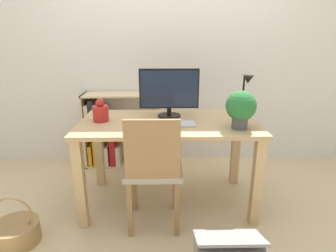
{
  "coord_description": "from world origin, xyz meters",
  "views": [
    {
      "loc": [
        -0.04,
        -2.11,
        1.35
      ],
      "look_at": [
        0.0,
        0.1,
        0.65
      ],
      "focal_mm": 30.0,
      "sensor_mm": 36.0,
      "label": 1
    }
  ],
  "objects_px": {
    "keyboard": "(169,124)",
    "potted_plant": "(241,108)",
    "chair": "(153,168)",
    "vase": "(101,112)",
    "monitor": "(169,91)",
    "basket": "(16,232)",
    "bookshelf": "(111,135)",
    "desk_lamp": "(245,93)"
  },
  "relations": [
    {
      "from": "vase",
      "to": "potted_plant",
      "type": "height_order",
      "value": "potted_plant"
    },
    {
      "from": "chair",
      "to": "bookshelf",
      "type": "distance_m",
      "value": 1.21
    },
    {
      "from": "desk_lamp",
      "to": "basket",
      "type": "bearing_deg",
      "value": -162.55
    },
    {
      "from": "basket",
      "to": "keyboard",
      "type": "bearing_deg",
      "value": 20.12
    },
    {
      "from": "keyboard",
      "to": "potted_plant",
      "type": "relative_size",
      "value": 1.44
    },
    {
      "from": "keyboard",
      "to": "potted_plant",
      "type": "xyz_separation_m",
      "value": [
        0.51,
        -0.09,
        0.15
      ]
    },
    {
      "from": "keyboard",
      "to": "chair",
      "type": "height_order",
      "value": "chair"
    },
    {
      "from": "keyboard",
      "to": "bookshelf",
      "type": "xyz_separation_m",
      "value": [
        -0.61,
        0.87,
        -0.39
      ]
    },
    {
      "from": "chair",
      "to": "bookshelf",
      "type": "height_order",
      "value": "chair"
    },
    {
      "from": "vase",
      "to": "chair",
      "type": "height_order",
      "value": "vase"
    },
    {
      "from": "potted_plant",
      "to": "chair",
      "type": "distance_m",
      "value": 0.75
    },
    {
      "from": "potted_plant",
      "to": "chair",
      "type": "height_order",
      "value": "potted_plant"
    },
    {
      "from": "monitor",
      "to": "vase",
      "type": "distance_m",
      "value": 0.57
    },
    {
      "from": "chair",
      "to": "basket",
      "type": "xyz_separation_m",
      "value": [
        -0.94,
        -0.15,
        -0.4
      ]
    },
    {
      "from": "monitor",
      "to": "keyboard",
      "type": "bearing_deg",
      "value": -91.16
    },
    {
      "from": "keyboard",
      "to": "basket",
      "type": "bearing_deg",
      "value": -159.88
    },
    {
      "from": "keyboard",
      "to": "vase",
      "type": "xyz_separation_m",
      "value": [
        -0.53,
        0.11,
        0.07
      ]
    },
    {
      "from": "monitor",
      "to": "potted_plant",
      "type": "distance_m",
      "value": 0.6
    },
    {
      "from": "desk_lamp",
      "to": "basket",
      "type": "xyz_separation_m",
      "value": [
        -1.65,
        -0.52,
        -0.85
      ]
    },
    {
      "from": "basket",
      "to": "chair",
      "type": "bearing_deg",
      "value": 9.38
    },
    {
      "from": "vase",
      "to": "monitor",
      "type": "bearing_deg",
      "value": 13.03
    },
    {
      "from": "desk_lamp",
      "to": "chair",
      "type": "distance_m",
      "value": 0.92
    },
    {
      "from": "desk_lamp",
      "to": "bookshelf",
      "type": "relative_size",
      "value": 0.44
    },
    {
      "from": "desk_lamp",
      "to": "bookshelf",
      "type": "xyz_separation_m",
      "value": [
        -1.21,
        0.73,
        -0.59
      ]
    },
    {
      "from": "desk_lamp",
      "to": "monitor",
      "type": "bearing_deg",
      "value": 169.88
    },
    {
      "from": "monitor",
      "to": "basket",
      "type": "xyz_separation_m",
      "value": [
        -1.06,
        -0.62,
        -0.85
      ]
    },
    {
      "from": "keyboard",
      "to": "chair",
      "type": "xyz_separation_m",
      "value": [
        -0.12,
        -0.23,
        -0.25
      ]
    },
    {
      "from": "potted_plant",
      "to": "monitor",
      "type": "bearing_deg",
      "value": 147.07
    },
    {
      "from": "potted_plant",
      "to": "bookshelf",
      "type": "bearing_deg",
      "value": 139.57
    },
    {
      "from": "bookshelf",
      "to": "monitor",
      "type": "bearing_deg",
      "value": -45.5
    },
    {
      "from": "chair",
      "to": "vase",
      "type": "bearing_deg",
      "value": 148.57
    },
    {
      "from": "desk_lamp",
      "to": "potted_plant",
      "type": "distance_m",
      "value": 0.24
    },
    {
      "from": "potted_plant",
      "to": "vase",
      "type": "bearing_deg",
      "value": 169.06
    },
    {
      "from": "potted_plant",
      "to": "bookshelf",
      "type": "relative_size",
      "value": 0.34
    },
    {
      "from": "keyboard",
      "to": "chair",
      "type": "distance_m",
      "value": 0.36
    },
    {
      "from": "keyboard",
      "to": "desk_lamp",
      "type": "distance_m",
      "value": 0.64
    },
    {
      "from": "chair",
      "to": "potted_plant",
      "type": "bearing_deg",
      "value": 21.1
    },
    {
      "from": "bookshelf",
      "to": "basket",
      "type": "bearing_deg",
      "value": -109.36
    },
    {
      "from": "chair",
      "to": "monitor",
      "type": "bearing_deg",
      "value": 83.74
    },
    {
      "from": "keyboard",
      "to": "bookshelf",
      "type": "bearing_deg",
      "value": 125.29
    },
    {
      "from": "monitor",
      "to": "desk_lamp",
      "type": "relative_size",
      "value": 1.36
    },
    {
      "from": "vase",
      "to": "chair",
      "type": "distance_m",
      "value": 0.62
    }
  ]
}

